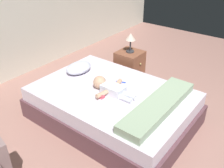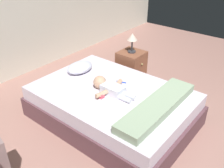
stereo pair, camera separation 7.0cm
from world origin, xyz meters
The scene contains 9 objects.
ground_plane centered at (0.00, 0.00, 0.00)m, with size 8.00×8.00×0.00m, color #A8786C.
bed centered at (-0.21, 0.84, 0.23)m, with size 1.42×2.07×0.46m.
pillow centered at (-0.09, 1.55, 0.53)m, with size 0.42×0.29×0.14m.
baby centered at (-0.25, 0.85, 0.52)m, with size 0.50×0.62×0.17m.
toothbrush centered at (0.03, 0.89, 0.47)m, with size 0.06×0.14×0.02m.
nightstand centered at (0.81, 1.25, 0.28)m, with size 0.39×0.42×0.55m.
lamp centered at (0.81, 1.25, 0.79)m, with size 0.16×0.16×0.32m.
blanket centered at (-0.21, 0.17, 0.51)m, with size 1.28×0.31×0.10m.
toy_block centered at (-0.42, 0.84, 0.49)m, with size 0.06×0.06×0.06m.
Camera 1 is at (-2.40, -0.86, 2.18)m, focal length 40.55 mm.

